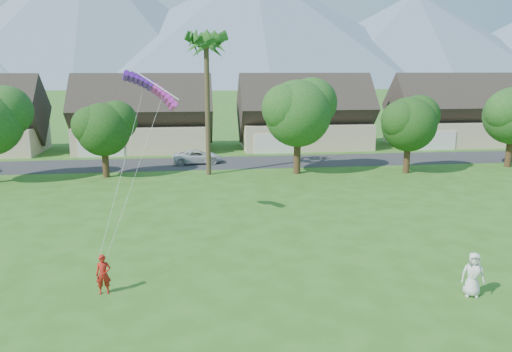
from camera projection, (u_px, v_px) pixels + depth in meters
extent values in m
plane|color=#2D6019|center=(291.00, 340.00, 17.66)|extent=(500.00, 500.00, 0.00)
cube|color=#2D2D30|center=(227.00, 163.00, 50.63)|extent=(90.00, 7.00, 0.01)
imported|color=#AC1C13|center=(103.00, 274.00, 21.14)|extent=(0.67, 0.48, 1.73)
imported|color=silver|center=(473.00, 274.00, 20.91)|extent=(1.08, 0.87, 1.92)
imported|color=silver|center=(197.00, 157.00, 50.12)|extent=(5.16, 2.82, 1.37)
cone|color=slate|center=(90.00, 17.00, 255.69)|extent=(190.00, 190.00, 70.00)
cone|color=slate|center=(254.00, 26.00, 266.79)|extent=(240.00, 240.00, 62.00)
cone|color=slate|center=(413.00, 39.00, 278.92)|extent=(200.00, 200.00, 50.00)
cube|color=beige|center=(144.00, 137.00, 57.95)|extent=(15.00, 8.00, 3.00)
cube|color=#382D28|center=(143.00, 109.00, 57.25)|extent=(15.75, 8.15, 8.15)
cube|color=silver|center=(101.00, 147.00, 53.59)|extent=(4.80, 0.12, 2.20)
cube|color=beige|center=(304.00, 135.00, 60.24)|extent=(15.00, 8.00, 3.00)
cube|color=#382D28|center=(305.00, 108.00, 59.54)|extent=(15.75, 8.15, 8.15)
cube|color=silver|center=(275.00, 144.00, 55.88)|extent=(4.80, 0.12, 2.20)
cube|color=beige|center=(453.00, 132.00, 62.53)|extent=(15.00, 8.00, 3.00)
cube|color=#382D28|center=(455.00, 106.00, 61.83)|extent=(15.75, 8.15, 8.15)
cube|color=silver|center=(436.00, 141.00, 58.17)|extent=(4.80, 0.12, 2.20)
cylinder|color=#47301C|center=(106.00, 165.00, 43.74)|extent=(0.56, 0.56, 2.18)
sphere|color=#214916|center=(103.00, 130.00, 43.07)|extent=(4.62, 4.62, 4.62)
cylinder|color=#47301C|center=(297.00, 158.00, 45.23)|extent=(0.62, 0.62, 2.82)
sphere|color=#214916|center=(298.00, 113.00, 44.37)|extent=(5.98, 5.98, 5.98)
cylinder|color=#47301C|center=(407.00, 160.00, 45.52)|extent=(0.58, 0.58, 2.30)
sphere|color=#214916|center=(409.00, 124.00, 44.82)|extent=(4.90, 4.90, 4.90)
cylinder|color=#47301C|center=(509.00, 154.00, 48.28)|extent=(0.60, 0.60, 2.56)
cylinder|color=#4C3D26|center=(207.00, 108.00, 43.78)|extent=(0.44, 0.44, 12.00)
sphere|color=#286021|center=(206.00, 33.00, 42.44)|extent=(3.00, 3.00, 3.00)
cube|color=#5A16AA|center=(138.00, 87.00, 28.51)|extent=(1.69, 1.01, 0.50)
cube|color=#DC29C2|center=(167.00, 87.00, 28.72)|extent=(1.69, 1.01, 0.50)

